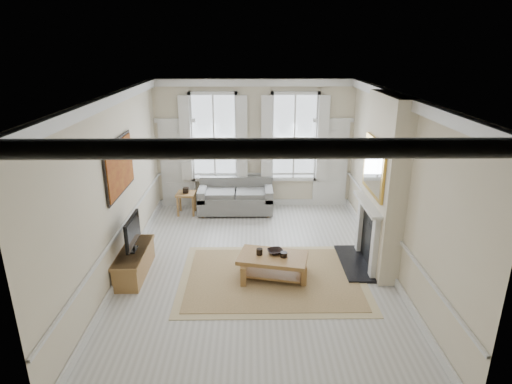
{
  "coord_description": "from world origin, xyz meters",
  "views": [
    {
      "loc": [
        -0.09,
        -7.47,
        4.25
      ],
      "look_at": [
        0.02,
        1.08,
        1.25
      ],
      "focal_mm": 30.0,
      "sensor_mm": 36.0,
      "label": 1
    }
  ],
  "objects_px": {
    "side_table": "(186,197)",
    "tv_stand": "(135,262)",
    "coffee_table": "(273,260)",
    "sofa": "(236,198)"
  },
  "relations": [
    {
      "from": "side_table",
      "to": "coffee_table",
      "type": "bearing_deg",
      "value": -57.58
    },
    {
      "from": "side_table",
      "to": "tv_stand",
      "type": "bearing_deg",
      "value": -100.35
    },
    {
      "from": "sofa",
      "to": "tv_stand",
      "type": "height_order",
      "value": "sofa"
    },
    {
      "from": "side_table",
      "to": "coffee_table",
      "type": "relative_size",
      "value": 0.41
    },
    {
      "from": "sofa",
      "to": "side_table",
      "type": "height_order",
      "value": "sofa"
    },
    {
      "from": "side_table",
      "to": "tv_stand",
      "type": "distance_m",
      "value": 3.15
    },
    {
      "from": "sofa",
      "to": "side_table",
      "type": "distance_m",
      "value": 1.29
    },
    {
      "from": "side_table",
      "to": "tv_stand",
      "type": "height_order",
      "value": "side_table"
    },
    {
      "from": "coffee_table",
      "to": "tv_stand",
      "type": "bearing_deg",
      "value": -171.49
    },
    {
      "from": "tv_stand",
      "to": "coffee_table",
      "type": "bearing_deg",
      "value": -4.17
    }
  ]
}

